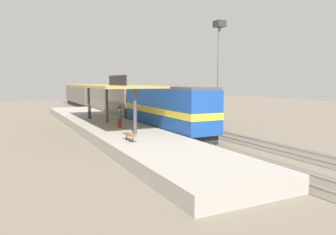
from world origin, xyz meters
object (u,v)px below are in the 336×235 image
Objects in this scene: person_walking at (119,111)px; person_boarding at (120,117)px; platform_bench at (130,135)px; passenger_carriage_front at (111,100)px; person_waiting at (89,110)px; light_mast at (219,51)px; passenger_carriage_rear at (82,95)px; locomotive at (166,109)px; freight_car at (180,108)px.

person_boarding is (-1.74, -5.42, 0.00)m from person_walking.
passenger_carriage_front is (6.00, 24.44, 0.97)m from platform_bench.
passenger_carriage_front reaches higher than person_boarding.
person_waiting is at bearing 87.63° from platform_bench.
passenger_carriage_front is 11.70× the size of person_boarding.
light_mast reaches higher than platform_bench.
passenger_carriage_rear is at bearing 83.27° from person_boarding.
light_mast is 15.90m from person_waiting.
locomotive reaches higher than passenger_carriage_rear.
person_boarding is (-12.35, -2.23, -6.54)m from light_mast.
freight_car is 7.02× the size of person_walking.
passenger_carriage_front is at bearing -90.00° from passenger_carriage_rear.
light_mast is (3.20, -3.10, 6.43)m from freight_car.
platform_bench is at bearing -92.37° from person_waiting.
person_waiting is at bearing 122.42° from locomotive.
light_mast reaches higher than freight_car.
platform_bench is 12.52m from person_walking.
light_mast reaches higher than person_walking.
person_boarding is at bearing -104.37° from passenger_carriage_front.
locomotive is at bearing -129.56° from freight_car.
locomotive is at bearing -63.61° from person_walking.
passenger_carriage_front is at bearing 77.19° from person_walking.
locomotive is 7.24m from freight_car.
locomotive reaches higher than person_waiting.
locomotive reaches higher than platform_bench.
person_boarding is (-4.55, 0.24, -0.56)m from locomotive.
platform_bench is 14.94m from person_waiting.
light_mast is at bearing -77.88° from passenger_carriage_rear.
person_waiting is 3.82m from person_walking.
platform_bench is 25.18m from passenger_carriage_front.
person_walking and person_boarding have the same top height.
passenger_carriage_front is 10.95m from person_waiting.
person_waiting is at bearing -100.07° from passenger_carriage_rear.
platform_bench is at bearing -103.79° from passenger_carriage_front.
passenger_carriage_front reaches higher than platform_bench.
person_waiting is at bearing 163.76° from freight_car.
passenger_carriage_rear is at bearing 90.00° from passenger_carriage_front.
person_boarding is (-4.55, -38.56, -0.46)m from passenger_carriage_rear.
locomotive is 8.44× the size of person_boarding.
freight_car is at bearing -69.69° from passenger_carriage_front.
passenger_carriage_front is 18.34m from person_boarding.
passenger_carriage_front is 12.67m from person_walking.
passenger_carriage_rear is 11.70× the size of person_walking.
passenger_carriage_front is 13.26m from freight_car.
locomotive is 4.59m from person_boarding.
light_mast is (7.80, 2.47, 5.99)m from locomotive.
locomotive is at bearing -90.00° from passenger_carriage_rear.
platform_bench is at bearing -97.55° from passenger_carriage_rear.
locomotive is 6.34m from person_walking.
freight_car is 7.82m from light_mast.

